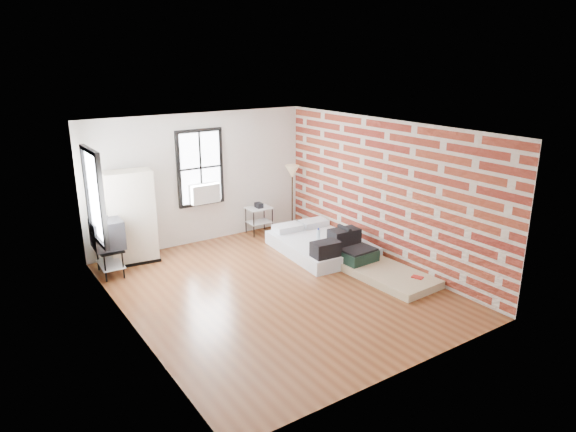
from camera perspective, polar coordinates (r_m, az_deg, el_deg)
ground at (r=9.11m, az=-1.34°, el=-8.09°), size 6.00×6.00×0.00m
room_shell at (r=8.92m, az=-1.42°, el=3.24°), size 5.02×6.02×2.80m
mattress_main at (r=10.69m, az=3.75°, el=-3.10°), size 1.70×2.21×0.67m
mattress_bare at (r=9.73m, az=10.24°, el=-5.89°), size 1.04×1.87×0.39m
wardrobe at (r=10.42m, az=-17.05°, el=-0.15°), size 0.98×0.64×1.84m
side_table at (r=11.72m, az=-3.25°, el=0.37°), size 0.56×0.45×0.73m
floor_lamp at (r=11.91m, az=0.49°, el=4.56°), size 0.32×0.32×1.50m
tv_stand at (r=9.97m, az=-19.40°, el=-2.07°), size 0.56×0.77×1.06m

